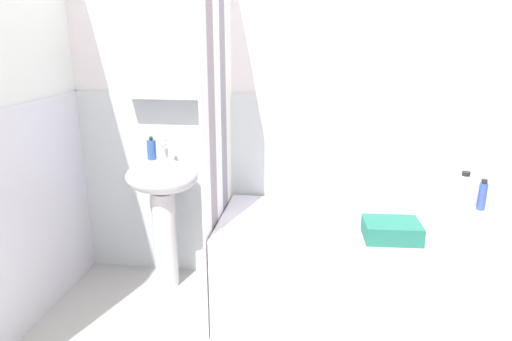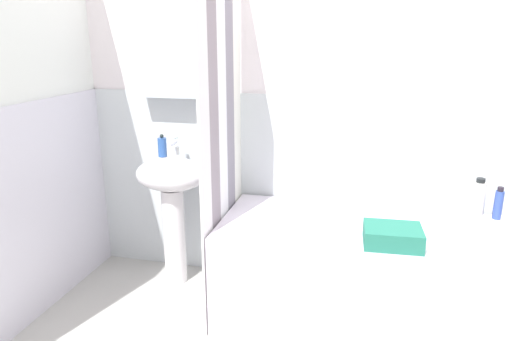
# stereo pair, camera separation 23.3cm
# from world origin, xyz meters

# --- Properties ---
(wall_back_tiled) EXTENTS (3.60, 0.18, 2.40)m
(wall_back_tiled) POSITION_xyz_m (-0.06, 1.26, 1.14)
(wall_back_tiled) COLOR white
(wall_back_tiled) RESTS_ON ground_plane
(sink) EXTENTS (0.44, 0.34, 0.82)m
(sink) POSITION_xyz_m (-0.94, 1.03, 0.60)
(sink) COLOR white
(sink) RESTS_ON ground_plane
(faucet) EXTENTS (0.03, 0.12, 0.12)m
(faucet) POSITION_xyz_m (-0.94, 1.11, 0.88)
(faucet) COLOR silver
(faucet) RESTS_ON sink
(soap_dispenser) EXTENTS (0.05, 0.05, 0.14)m
(soap_dispenser) POSITION_xyz_m (-1.00, 1.06, 0.88)
(soap_dispenser) COLOR #2D559F
(soap_dispenser) RESTS_ON sink
(bathtub) EXTENTS (1.57, 0.70, 0.56)m
(bathtub) POSITION_xyz_m (0.25, 0.87, 0.28)
(bathtub) COLOR white
(bathtub) RESTS_ON ground_plane
(shower_curtain) EXTENTS (0.01, 0.70, 2.00)m
(shower_curtain) POSITION_xyz_m (-0.55, 0.87, 1.00)
(shower_curtain) COLOR white
(shower_curtain) RESTS_ON ground_plane
(shampoo_bottle) EXTENTS (0.05, 0.05, 0.18)m
(shampoo_bottle) POSITION_xyz_m (0.93, 1.16, 0.65)
(shampoo_bottle) COLOR #334EA6
(shampoo_bottle) RESTS_ON bathtub
(conditioner_bottle) EXTENTS (0.07, 0.07, 0.22)m
(conditioner_bottle) POSITION_xyz_m (0.83, 1.16, 0.67)
(conditioner_bottle) COLOR white
(conditioner_bottle) RESTS_ON bathtub
(towel_folded) EXTENTS (0.29, 0.23, 0.09)m
(towel_folded) POSITION_xyz_m (0.36, 0.68, 0.61)
(towel_folded) COLOR #26745F
(towel_folded) RESTS_ON bathtub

